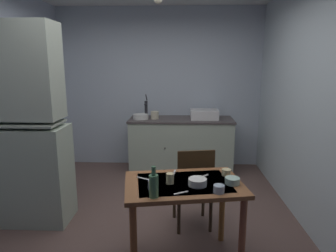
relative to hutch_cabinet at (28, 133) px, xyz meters
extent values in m
plane|color=brown|center=(1.29, -0.17, -1.02)|extent=(5.38, 5.38, 0.00)
cube|color=silver|center=(1.29, 2.07, 0.32)|extent=(3.52, 0.10, 2.68)
cube|color=silver|center=(3.05, -0.17, 0.32)|extent=(0.10, 4.48, 2.68)
cube|color=#A7B5A2|center=(0.00, 0.00, -0.48)|extent=(0.81, 0.46, 1.09)
cube|color=#ACB7A5|center=(0.00, 0.00, 0.66)|extent=(0.75, 0.39, 1.00)
cube|color=#9FAA9A|center=(0.00, -0.02, 0.11)|extent=(0.73, 0.42, 0.02)
cube|color=#A7B5A2|center=(1.66, 1.70, -0.60)|extent=(1.65, 0.60, 0.85)
cube|color=#4D4545|center=(1.66, 1.70, -0.16)|extent=(1.68, 0.63, 0.03)
sphere|color=#2D2823|center=(1.41, 1.39, -0.55)|extent=(0.02, 0.02, 0.02)
cube|color=white|center=(2.03, 1.70, -0.07)|extent=(0.44, 0.34, 0.15)
cube|color=black|center=(2.03, 1.70, 0.00)|extent=(0.38, 0.28, 0.01)
cylinder|color=#232328|center=(1.08, 1.75, 0.00)|extent=(0.05, 0.05, 0.28)
cylinder|color=#232328|center=(1.08, 1.68, 0.10)|extent=(0.03, 0.12, 0.03)
cylinder|color=#2A2631|center=(1.08, 1.81, 0.19)|extent=(0.02, 0.16, 0.12)
cylinder|color=white|center=(1.01, 1.65, -0.10)|extent=(0.25, 0.25, 0.08)
cylinder|color=beige|center=(1.23, 1.66, -0.08)|extent=(0.13, 0.13, 0.12)
cube|color=brown|center=(1.68, -0.66, -0.28)|extent=(1.10, 0.82, 0.04)
cube|color=white|center=(1.68, -0.66, -0.26)|extent=(0.85, 0.64, 0.00)
cylinder|color=brown|center=(1.29, -1.00, -0.66)|extent=(0.06, 0.06, 0.72)
cylinder|color=brown|center=(2.16, -0.86, -0.66)|extent=(0.06, 0.06, 0.72)
cylinder|color=brown|center=(1.20, -0.47, -0.66)|extent=(0.06, 0.06, 0.72)
cylinder|color=#925C2C|center=(2.07, -0.32, -0.66)|extent=(0.06, 0.06, 0.72)
cube|color=#37291B|center=(1.78, -0.03, -0.59)|extent=(0.46, 0.46, 0.03)
cube|color=#3B2A17|center=(1.81, -0.21, -0.34)|extent=(0.38, 0.08, 0.46)
cylinder|color=#37291B|center=(1.92, 0.16, -0.81)|extent=(0.04, 0.04, 0.42)
cylinder|color=#37291B|center=(1.59, 0.11, -0.81)|extent=(0.04, 0.04, 0.42)
cylinder|color=#37291B|center=(1.98, -0.17, -0.81)|extent=(0.04, 0.04, 0.42)
cylinder|color=#37291B|center=(1.64, -0.23, -0.81)|extent=(0.04, 0.04, 0.42)
cylinder|color=#ADD1C1|center=(2.09, -0.68, -0.24)|extent=(0.12, 0.12, 0.06)
cylinder|color=white|center=(1.80, -0.72, -0.23)|extent=(0.16, 0.16, 0.06)
cylinder|color=#9EB2C6|center=(1.43, -0.82, -0.22)|extent=(0.07, 0.07, 0.08)
cylinder|color=beige|center=(1.56, -0.69, -0.22)|extent=(0.07, 0.07, 0.09)
cylinder|color=#9EB2C6|center=(1.96, -0.86, -0.23)|extent=(0.09, 0.09, 0.06)
cylinder|color=beige|center=(2.07, -0.47, -0.24)|extent=(0.08, 0.08, 0.06)
cylinder|color=#4C7F56|center=(1.45, -0.96, -0.17)|extent=(0.07, 0.07, 0.18)
cylinder|color=#4C7F56|center=(1.45, -0.96, -0.05)|extent=(0.03, 0.03, 0.07)
cube|color=silver|center=(1.59, -0.47, -0.26)|extent=(0.04, 0.22, 0.00)
cube|color=beige|center=(1.66, -0.88, -0.26)|extent=(0.12, 0.08, 0.00)
cube|color=beige|center=(1.33, -0.60, -0.26)|extent=(0.14, 0.09, 0.00)
cube|color=beige|center=(1.86, -0.54, -0.26)|extent=(0.12, 0.14, 0.00)
camera|label=1|loc=(1.65, -3.06, 0.74)|focal=31.79mm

